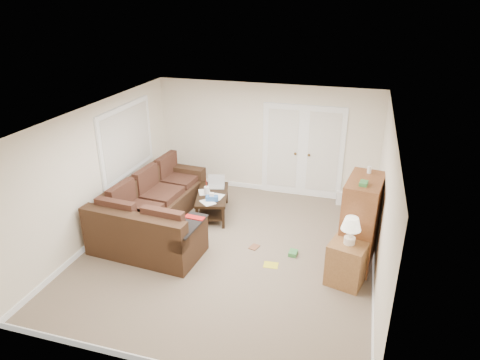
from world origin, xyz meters
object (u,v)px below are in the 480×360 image
(coffee_table, at_px, (213,203))
(side_cabinet, at_px, (347,259))
(tv_armoire, at_px, (360,222))
(sectional_sofa, at_px, (153,214))

(coffee_table, distance_m, side_cabinet, 3.22)
(coffee_table, height_order, tv_armoire, tv_armoire)
(tv_armoire, distance_m, side_cabinet, 0.75)
(coffee_table, relative_size, side_cabinet, 1.14)
(sectional_sofa, xyz_separation_m, side_cabinet, (3.67, -0.62, 0.06))
(sectional_sofa, relative_size, side_cabinet, 2.70)
(sectional_sofa, distance_m, side_cabinet, 3.73)
(sectional_sofa, xyz_separation_m, tv_armoire, (3.82, 0.02, 0.42))
(coffee_table, xyz_separation_m, tv_armoire, (2.94, -0.93, 0.51))
(tv_armoire, bearing_deg, side_cabinet, -94.37)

